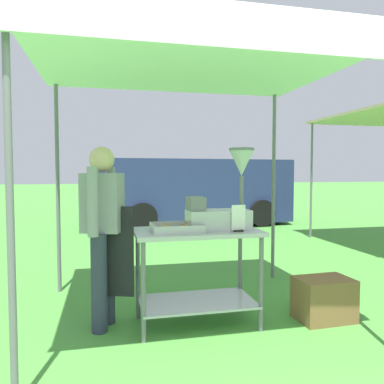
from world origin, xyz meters
name	(u,v)px	position (x,y,z in m)	size (l,w,h in m)	color
ground_plane	(136,237)	(0.00, 6.00, 0.00)	(70.00, 70.00, 0.00)	#478E38
stall_canopy	(194,67)	(0.18, 1.32, 2.34)	(2.87, 2.45, 2.43)	slate
donut_cart	(197,257)	(0.18, 1.22, 0.62)	(1.12, 0.63, 0.87)	#B7B7BC
donut_tray	(176,229)	(-0.02, 1.16, 0.89)	(0.44, 0.34, 0.07)	#B7B7BC
donut_fryer	(223,202)	(0.42, 1.19, 1.12)	(0.61, 0.28, 0.74)	#B7B7BC
menu_sign	(238,220)	(0.51, 1.04, 0.97)	(0.13, 0.05, 0.23)	black
vendor	(103,227)	(-0.64, 1.33, 0.90)	(0.46, 0.53, 1.61)	#2D3347
supply_crate	(324,299)	(1.36, 1.05, 0.20)	(0.52, 0.37, 0.40)	brown
van_navy	(192,191)	(1.61, 7.64, 0.88)	(5.01, 2.40, 1.69)	navy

